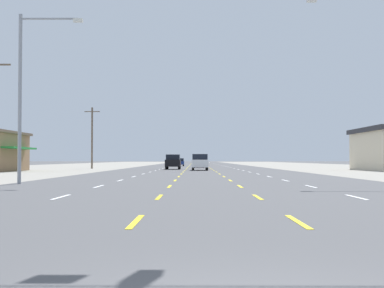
{
  "coord_description": "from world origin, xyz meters",
  "views": [
    {
      "loc": [
        -0.46,
        -4.63,
        1.35
      ],
      "look_at": [
        -0.91,
        64.25,
        3.31
      ],
      "focal_mm": 50.27,
      "sensor_mm": 36.0,
      "label": 1
    }
  ],
  "objects": [
    {
      "name": "utility_pole_left_row_1",
      "position": [
        -15.37,
        72.52,
        4.61
      ],
      "size": [
        2.2,
        0.26,
        8.83
      ],
      "color": "brown",
      "rests_on": "ground"
    },
    {
      "name": "suv_center_turn_nearest",
      "position": [
        0.08,
        61.13,
        1.03
      ],
      "size": [
        1.98,
        4.9,
        1.98
      ],
      "color": "white",
      "rests_on": "ground"
    },
    {
      "name": "sedan_far_left_farther",
      "position": [
        -6.8,
        125.31,
        0.76
      ],
      "size": [
        1.8,
        4.5,
        1.46
      ],
      "color": "red",
      "rests_on": "ground"
    },
    {
      "name": "hatchback_center_turn_mid",
      "position": [
        0.08,
        80.9,
        0.78
      ],
      "size": [
        1.72,
        3.9,
        1.54
      ],
      "color": "red",
      "rests_on": "ground"
    },
    {
      "name": "lot_apron_left",
      "position": [
        -24.75,
        66.0,
        0.0
      ],
      "size": [
        28.0,
        440.0,
        0.01
      ],
      "primitive_type": "cube",
      "color": "gray",
      "rests_on": "ground"
    },
    {
      "name": "ground_plane",
      "position": [
        0.0,
        66.0,
        0.0
      ],
      "size": [
        572.0,
        572.0,
        0.0
      ],
      "primitive_type": "plane",
      "color": "#4C4C4F"
    },
    {
      "name": "streetlight_right_row_0",
      "position": [
        9.7,
        24.83,
        6.08
      ],
      "size": [
        4.54,
        0.26,
        10.49
      ],
      "color": "gray",
      "rests_on": "ground"
    },
    {
      "name": "hatchback_inner_left_midfar",
      "position": [
        -3.58,
        101.75,
        0.78
      ],
      "size": [
        1.72,
        3.9,
        1.54
      ],
      "color": "navy",
      "rests_on": "ground"
    },
    {
      "name": "suv_inner_left_near",
      "position": [
        -3.46,
        67.42,
        1.03
      ],
      "size": [
        1.98,
        4.9,
        1.98
      ],
      "color": "black",
      "rests_on": "ground"
    },
    {
      "name": "streetlight_left_row_0",
      "position": [
        -9.81,
        24.83,
        5.39
      ],
      "size": [
        3.55,
        0.26,
        9.39
      ],
      "color": "gray",
      "rests_on": "ground"
    },
    {
      "name": "lane_markings",
      "position": [
        0.0,
        104.5,
        0.01
      ],
      "size": [
        10.64,
        227.6,
        0.01
      ],
      "color": "white",
      "rests_on": "ground"
    },
    {
      "name": "sedan_center_turn_far",
      "position": [
        -0.18,
        107.66,
        0.76
      ],
      "size": [
        1.8,
        4.5,
        1.46
      ],
      "color": "#235B2D",
      "rests_on": "ground"
    }
  ]
}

